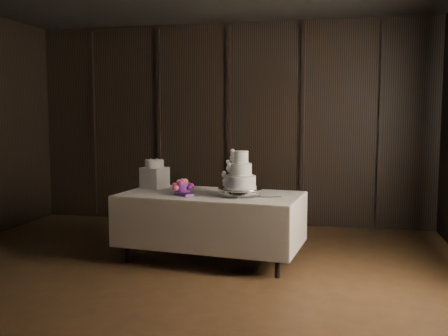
# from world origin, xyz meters

# --- Properties ---
(room) EXTENTS (6.08, 7.08, 3.08)m
(room) POSITION_xyz_m (0.00, 0.00, 1.50)
(room) COLOR black
(room) RESTS_ON ground
(display_table) EXTENTS (2.10, 1.27, 0.76)m
(display_table) POSITION_xyz_m (0.20, 1.46, 0.42)
(display_table) COLOR beige
(display_table) RESTS_ON ground
(cake_stand) EXTENTS (0.63, 0.63, 0.09)m
(cake_stand) POSITION_xyz_m (0.56, 1.35, 0.81)
(cake_stand) COLOR silver
(cake_stand) RESTS_ON display_table
(wedding_cake) EXTENTS (0.38, 0.33, 0.40)m
(wedding_cake) POSITION_xyz_m (0.53, 1.34, 1.01)
(wedding_cake) COLOR white
(wedding_cake) RESTS_ON cake_stand
(bouquet) EXTENTS (0.49, 0.52, 0.20)m
(bouquet) POSITION_xyz_m (-0.09, 1.36, 0.83)
(bouquet) COLOR #DC515E
(bouquet) RESTS_ON display_table
(box_pedestal) EXTENTS (0.33, 0.33, 0.25)m
(box_pedestal) POSITION_xyz_m (-0.56, 1.75, 0.89)
(box_pedestal) COLOR white
(box_pedestal) RESTS_ON display_table
(small_cake) EXTENTS (0.28, 0.28, 0.09)m
(small_cake) POSITION_xyz_m (-0.56, 1.75, 1.05)
(small_cake) COLOR white
(small_cake) RESTS_ON box_pedestal
(cake_knife) EXTENTS (0.37, 0.04, 0.01)m
(cake_knife) POSITION_xyz_m (0.78, 1.29, 0.77)
(cake_knife) COLOR silver
(cake_knife) RESTS_ON display_table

